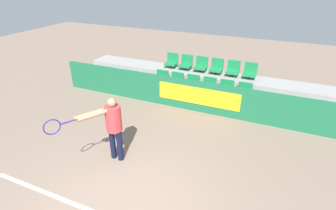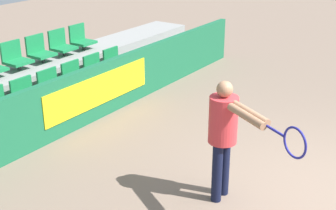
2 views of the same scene
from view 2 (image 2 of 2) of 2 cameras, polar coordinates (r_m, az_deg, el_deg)
name	(u,v)px [view 2 (image 2 of 2)]	position (r m, az deg, el deg)	size (l,w,h in m)	color
ground_plane	(336,196)	(6.48, 19.84, -10.35)	(30.00, 30.00, 0.00)	#7A6656
barrier_wall	(91,94)	(8.12, -9.34, 1.32)	(9.50, 0.14, 0.98)	#19603D
bleacher_tier_front	(70,104)	(8.59, -11.82, 0.11)	(9.10, 0.90, 0.37)	gray
bleacher_tier_middle	(35,85)	(9.16, -15.88, 2.36)	(9.10, 0.90, 0.73)	gray
stadium_chair_1	(26,96)	(8.02, -16.88, 1.07)	(0.42, 0.40, 0.51)	#333333
stadium_chair_2	(52,86)	(8.35, -13.95, 2.23)	(0.42, 0.40, 0.51)	#333333
stadium_chair_3	(75,78)	(8.71, -11.25, 3.29)	(0.42, 0.40, 0.51)	#333333
stadium_chair_4	(96,70)	(9.09, -8.76, 4.25)	(0.42, 0.40, 0.51)	#333333
stadium_chair_5	(115,63)	(9.48, -6.47, 5.13)	(0.42, 0.40, 0.51)	#333333
stadium_chair_8	(15,58)	(8.91, -18.11, 5.51)	(0.42, 0.40, 0.51)	#333333
stadium_chair_9	(39,51)	(9.25, -15.41, 6.40)	(0.42, 0.40, 0.51)	#333333
stadium_chair_10	(61,44)	(9.60, -12.89, 7.21)	(0.42, 0.40, 0.51)	#333333
stadium_chair_11	(81,39)	(9.98, -10.56, 7.95)	(0.42, 0.40, 0.51)	#333333
tennis_player	(226,130)	(5.60, 7.08, -3.00)	(0.87, 1.40, 1.56)	black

